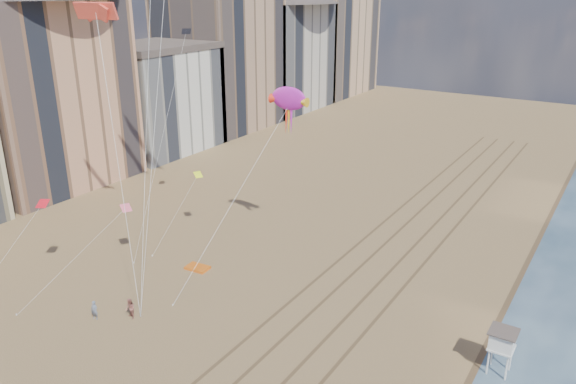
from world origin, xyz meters
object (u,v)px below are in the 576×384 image
object	(u,v)px
kite_flyer_a	(94,310)
grounded_kite	(197,268)
lifeguard_stand	(502,341)
show_kite	(289,99)
kite_flyer_b	(130,309)

from	to	relation	value
kite_flyer_a	grounded_kite	bearing A→B (deg)	66.02
grounded_kite	kite_flyer_a	distance (m)	11.12
lifeguard_stand	kite_flyer_a	size ratio (longest dim) A/B	2.08
lifeguard_stand	show_kite	bearing A→B (deg)	159.42
lifeguard_stand	show_kite	xyz separation A→B (m)	(-22.90, 8.60, 13.01)
kite_flyer_b	lifeguard_stand	bearing A→B (deg)	39.25
grounded_kite	kite_flyer_a	bearing A→B (deg)	-101.49
show_kite	kite_flyer_b	size ratio (longest dim) A/B	11.56
grounded_kite	kite_flyer_b	size ratio (longest dim) A/B	1.23
kite_flyer_a	kite_flyer_b	bearing A→B (deg)	17.01
lifeguard_stand	show_kite	distance (m)	27.71
grounded_kite	kite_flyer_a	size ratio (longest dim) A/B	1.36
show_kite	kite_flyer_b	xyz separation A→B (m)	(-4.17, -17.65, -14.74)
lifeguard_stand	show_kite	size ratio (longest dim) A/B	0.16
lifeguard_stand	kite_flyer_a	xyz separation A→B (m)	(-29.48, -10.66, -1.81)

